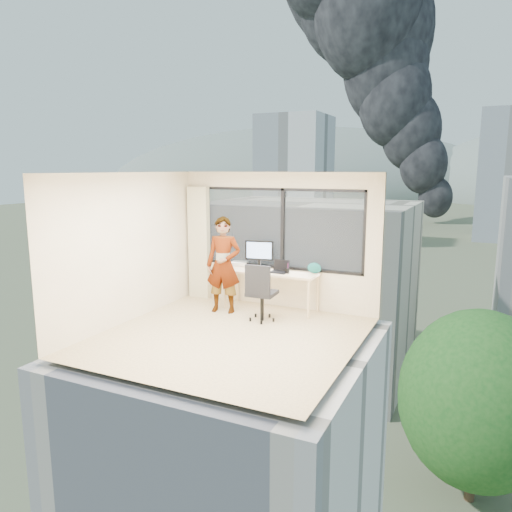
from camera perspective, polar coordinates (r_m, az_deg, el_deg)
The scene contains 25 objects.
floor at distance 7.89m, azimuth -3.15°, elevation -9.43°, with size 4.00×4.00×0.01m, color beige.
ceiling at distance 7.43m, azimuth -3.35°, elevation 9.80°, with size 4.00×4.00×0.01m, color white.
wall_front at distance 5.91m, azimuth -12.55°, elevation -3.28°, with size 4.00×0.01×2.60m, color beige.
wall_left at distance 8.68m, azimuth -14.93°, elevation 0.92°, with size 0.01×4.00×2.60m, color beige.
wall_right at distance 6.84m, azimuth 11.64°, elevation -1.41°, with size 0.01×4.00×2.60m, color beige.
window_wall at distance 9.29m, azimuth 2.92°, elevation 3.25°, with size 3.30×0.16×1.55m, color black, non-canonical shape.
curtain at distance 10.04m, azimuth -6.74°, elevation 1.57°, with size 0.45×0.14×2.30m, color beige.
desk at distance 9.21m, azimuth 1.76°, elevation -4.08°, with size 1.80×0.60×0.75m, color beige.
chair at distance 8.51m, azimuth 0.73°, elevation -4.21°, with size 0.54×0.54×1.06m, color black, non-canonical shape.
person at distance 8.98m, azimuth -3.87°, elevation -1.06°, with size 0.65×0.43×1.80m, color #2D2D33.
monitor at distance 9.33m, azimuth 0.39°, elevation 0.20°, with size 0.55×0.12×0.55m, color black, non-canonical shape.
game_console at distance 9.68m, azimuth -1.96°, elevation -0.87°, with size 0.30×0.25×0.07m, color white.
laptop at distance 8.98m, azimuth 2.72°, elevation -1.32°, with size 0.32×0.34×0.21m, color black, non-canonical shape.
cellphone at distance 9.06m, azimuth 1.17°, elevation -1.84°, with size 0.11×0.05×0.01m, color black.
pen_cup at distance 8.94m, azimuth 3.70°, elevation -1.75°, with size 0.08×0.08×0.10m, color black.
handbag at distance 8.99m, azimuth 6.91°, elevation -1.41°, with size 0.26×0.13×0.20m, color #0E5054.
exterior_ground at distance 127.66m, azimuth 23.51°, elevation 1.97°, with size 400.00×400.00×0.04m, color #515B3D.
near_bldg_a at distance 39.81m, azimuth 6.17°, elevation -3.78°, with size 16.00×12.00×14.00m, color beige.
far_tower_a at distance 108.63m, azimuth 4.58°, elevation 8.89°, with size 14.00×14.00×28.00m, color silver.
far_tower_b at distance 126.61m, azimuth 27.66°, elevation 8.42°, with size 13.00×13.00×30.00m, color silver.
far_tower_d at distance 169.03m, azimuth 3.26°, elevation 8.39°, with size 16.00×14.00×22.00m, color silver.
hill_a at distance 349.51m, azimuth 4.63°, elevation 7.56°, with size 288.00×216.00×90.00m, color slate.
tree_a at distance 36.83m, azimuth -8.69°, elevation -9.91°, with size 7.00×7.00×8.00m, color #1A501A, non-canonical shape.
tree_b at distance 27.38m, azimuth 24.58°, elevation -17.05°, with size 7.60×7.60×9.00m, color #1A501A, non-canonical shape.
smoke_plume_a at distance 161.25m, azimuth 21.57°, elevation 22.67°, with size 40.00×24.00×90.00m, color black, non-canonical shape.
Camera 1 is at (3.56, -6.52, 2.67)m, focal length 33.82 mm.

